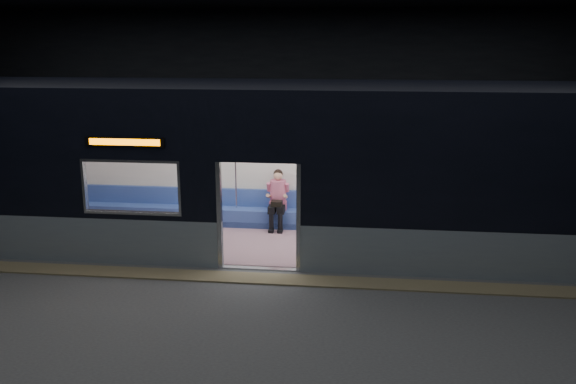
# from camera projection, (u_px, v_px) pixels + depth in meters

# --- Properties ---
(station_floor) EXTENTS (24.00, 14.00, 0.01)m
(station_floor) POSITION_uv_depth(u_px,v_px,m) (250.00, 292.00, 10.47)
(station_floor) COLOR #47494C
(station_floor) RESTS_ON ground
(station_envelope) EXTENTS (24.00, 14.00, 5.00)m
(station_envelope) POSITION_uv_depth(u_px,v_px,m) (246.00, 75.00, 9.57)
(station_envelope) COLOR black
(station_envelope) RESTS_ON station_floor
(tactile_strip) EXTENTS (22.80, 0.50, 0.03)m
(tactile_strip) POSITION_uv_depth(u_px,v_px,m) (255.00, 278.00, 11.00)
(tactile_strip) COLOR #8C7F59
(tactile_strip) RESTS_ON station_floor
(metro_car) EXTENTS (18.00, 3.04, 3.35)m
(metro_car) POSITION_uv_depth(u_px,v_px,m) (270.00, 158.00, 12.47)
(metro_car) COLOR gray
(metro_car) RESTS_ON station_floor
(passenger) EXTENTS (0.40, 0.67, 1.34)m
(passenger) POSITION_uv_depth(u_px,v_px,m) (278.00, 196.00, 13.69)
(passenger) COLOR black
(passenger) RESTS_ON metro_car
(handbag) EXTENTS (0.30, 0.29, 0.12)m
(handbag) POSITION_uv_depth(u_px,v_px,m) (277.00, 203.00, 13.51)
(handbag) COLOR black
(handbag) RESTS_ON passenger
(transit_map) EXTENTS (0.91, 0.03, 0.59)m
(transit_map) POSITION_uv_depth(u_px,v_px,m) (500.00, 169.00, 13.28)
(transit_map) COLOR white
(transit_map) RESTS_ON metro_car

